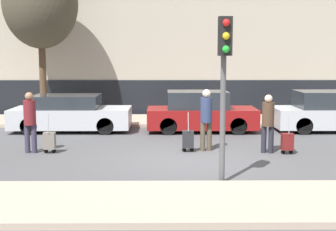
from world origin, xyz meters
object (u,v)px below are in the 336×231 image
Objects in this scene: pedestrian_left at (30,119)px; pedestrian_right at (268,120)px; trolley_center at (188,139)px; trolley_left at (50,141)px; traffic_light at (224,66)px; parked_car_0 at (70,114)px; parked_car_2 at (334,112)px; bare_tree_near_crossing at (40,3)px; trolley_right at (287,142)px; pedestrian_center at (206,116)px; parked_car_1 at (200,113)px.

pedestrian_right is at bearing -174.77° from pedestrian_left.
trolley_center is (4.48, 0.09, -0.62)m from pedestrian_left.
trolley_left is 5.96m from traffic_light.
parked_car_2 reaches higher than parked_car_0.
bare_tree_near_crossing is (-1.16, 6.13, 3.83)m from pedestrian_left.
trolley_right is at bearing -176.07° from pedestrian_left.
pedestrian_left reaches higher than trolley_right.
trolley_center is at bearing -146.46° from parked_car_2.
trolley_right is (2.24, -0.48, -0.67)m from pedestrian_center.
trolley_right is 11.46m from bare_tree_near_crossing.
pedestrian_left is 7.32m from bare_tree_near_crossing.
parked_car_2 is (9.62, -0.05, 0.05)m from parked_car_0.
bare_tree_near_crossing is at bearing 123.37° from traffic_light.
pedestrian_right is (2.25, -0.17, 0.58)m from trolley_center.
pedestrian_left is at bearing -159.43° from parked_car_2.
bare_tree_near_crossing is at bearing 133.05° from trolley_center.
trolley_left is at bearing -140.65° from parked_car_1.
pedestrian_right reaches higher than trolley_center.
parked_car_2 is (4.88, 0.06, -0.00)m from parked_car_1.
pedestrian_center is 0.27× the size of bare_tree_near_crossing.
pedestrian_right is at bearing 62.44° from traffic_light.
traffic_light is at bearing 80.31° from pedestrian_right.
parked_car_0 is 3.71× the size of trolley_center.
traffic_light is 11.51m from bare_tree_near_crossing.
pedestrian_right is 3.97m from traffic_light.
trolley_center is 9.38m from bare_tree_near_crossing.
trolley_right is 4.35m from traffic_light.
parked_car_2 is at bearing 0.73° from parked_car_1.
trolley_left is 0.99× the size of trolley_center.
parked_car_1 is 2.36× the size of pedestrian_right.
bare_tree_near_crossing reaches higher than pedestrian_right.
pedestrian_center is (4.62, -3.57, 0.40)m from parked_car_0.
parked_car_0 is 8.71m from traffic_light.
trolley_left is 6.20m from pedestrian_right.
trolley_left is (-4.57, -3.75, -0.32)m from parked_car_1.
parked_car_2 is 2.69× the size of pedestrian_right.
bare_tree_near_crossing is (-6.21, 9.42, 2.27)m from traffic_light.
parked_car_1 is at bearing 89.40° from traffic_light.
parked_car_0 is 3.84m from pedestrian_left.
traffic_light is (0.04, -3.53, 1.52)m from pedestrian_center.
pedestrian_right reaches higher than trolley_left.
parked_car_0 is at bearing 179.67° from parked_car_2.
bare_tree_near_crossing is (-5.64, 6.04, 4.45)m from trolley_center.
pedestrian_center is 9.33m from bare_tree_near_crossing.
pedestrian_left is at bearing 17.24° from pedestrian_right.
pedestrian_center is at bearing 15.74° from trolley_center.
parked_car_1 is at bearing -138.34° from pedestrian_left.
trolley_center is 2.79m from trolley_right.
trolley_right is at bearing -1.60° from trolley_left.
parked_car_1 is 7.23m from traffic_light.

